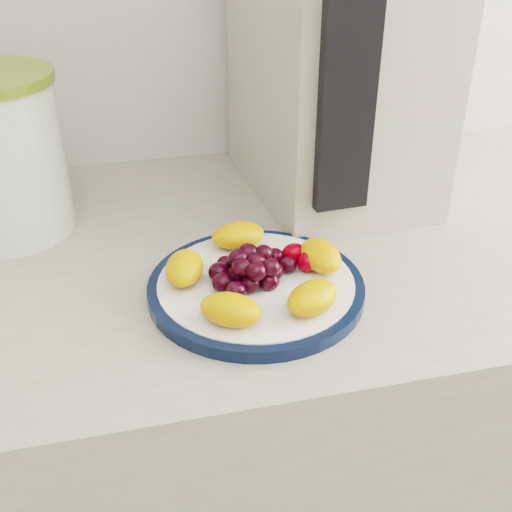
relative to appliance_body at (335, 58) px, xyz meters
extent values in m
cube|color=#B4AB98|center=(-0.26, -0.13, -0.64)|extent=(3.50, 0.60, 0.90)
cube|color=olive|center=(-0.26, -0.13, -0.67)|extent=(3.48, 0.58, 0.84)
cylinder|color=#091632|center=(-0.17, -0.25, -0.19)|extent=(0.24, 0.24, 0.01)
cylinder|color=white|center=(-0.17, -0.25, -0.19)|extent=(0.22, 0.22, 0.02)
cube|color=#B9AD9F|center=(0.00, 0.00, 0.00)|extent=(0.24, 0.32, 0.39)
cube|color=black|center=(-0.04, -0.16, 0.01)|extent=(0.07, 0.03, 0.29)
ellipsoid|color=orange|center=(-0.09, -0.24, -0.16)|extent=(0.05, 0.07, 0.03)
ellipsoid|color=orange|center=(-0.17, -0.17, -0.16)|extent=(0.07, 0.05, 0.03)
ellipsoid|color=orange|center=(-0.25, -0.23, -0.16)|extent=(0.06, 0.07, 0.03)
ellipsoid|color=orange|center=(-0.21, -0.32, -0.16)|extent=(0.08, 0.07, 0.03)
ellipsoid|color=orange|center=(-0.13, -0.32, -0.16)|extent=(0.08, 0.07, 0.03)
ellipsoid|color=black|center=(-0.17, -0.25, -0.17)|extent=(0.02, 0.02, 0.02)
ellipsoid|color=black|center=(-0.15, -0.25, -0.17)|extent=(0.02, 0.02, 0.02)
ellipsoid|color=black|center=(-0.16, -0.23, -0.17)|extent=(0.02, 0.02, 0.02)
ellipsoid|color=black|center=(-0.18, -0.23, -0.17)|extent=(0.02, 0.02, 0.02)
ellipsoid|color=black|center=(-0.19, -0.25, -0.17)|extent=(0.02, 0.02, 0.02)
ellipsoid|color=black|center=(-0.18, -0.27, -0.17)|extent=(0.02, 0.02, 0.02)
ellipsoid|color=black|center=(-0.16, -0.27, -0.17)|extent=(0.02, 0.02, 0.02)
ellipsoid|color=black|center=(-0.13, -0.24, -0.17)|extent=(0.02, 0.02, 0.02)
ellipsoid|color=black|center=(-0.14, -0.22, -0.17)|extent=(0.02, 0.02, 0.02)
ellipsoid|color=black|center=(-0.16, -0.21, -0.17)|extent=(0.02, 0.02, 0.02)
ellipsoid|color=black|center=(-0.18, -0.21, -0.17)|extent=(0.02, 0.02, 0.02)
ellipsoid|color=black|center=(-0.20, -0.22, -0.17)|extent=(0.02, 0.02, 0.02)
ellipsoid|color=black|center=(-0.21, -0.24, -0.17)|extent=(0.02, 0.02, 0.02)
ellipsoid|color=black|center=(-0.21, -0.26, -0.17)|extent=(0.02, 0.02, 0.02)
ellipsoid|color=black|center=(-0.20, -0.28, -0.17)|extent=(0.02, 0.02, 0.02)
ellipsoid|color=black|center=(-0.17, -0.25, -0.15)|extent=(0.02, 0.02, 0.02)
ellipsoid|color=black|center=(-0.16, -0.23, -0.15)|extent=(0.02, 0.02, 0.02)
ellipsoid|color=black|center=(-0.17, -0.23, -0.15)|extent=(0.02, 0.02, 0.02)
ellipsoid|color=black|center=(-0.19, -0.24, -0.15)|extent=(0.02, 0.02, 0.02)
ellipsoid|color=black|center=(-0.19, -0.26, -0.15)|extent=(0.02, 0.02, 0.02)
ellipsoid|color=black|center=(-0.17, -0.27, -0.15)|extent=(0.02, 0.02, 0.02)
ellipsoid|color=black|center=(-0.16, -0.27, -0.15)|extent=(0.02, 0.02, 0.02)
ellipsoid|color=#BF0009|center=(-0.12, -0.22, -0.16)|extent=(0.03, 0.02, 0.02)
ellipsoid|color=#BF0009|center=(-0.09, -0.21, -0.16)|extent=(0.04, 0.03, 0.02)
ellipsoid|color=#BF0009|center=(-0.11, -0.24, -0.16)|extent=(0.04, 0.04, 0.02)
camera|label=1|loc=(-0.31, -0.83, 0.22)|focal=45.00mm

